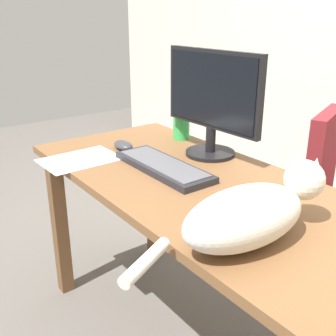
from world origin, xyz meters
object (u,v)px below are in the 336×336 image
at_px(cat, 251,212).
at_px(keyboard, 163,166).
at_px(computer_mouse, 123,145).
at_px(water_bottle, 182,112).
at_px(monitor, 212,100).

bearing_deg(cat, keyboard, 167.87).
distance_m(computer_mouse, water_bottle, 0.31).
bearing_deg(computer_mouse, cat, -8.12).
relative_size(cat, computer_mouse, 5.58).
xyz_separation_m(keyboard, cat, (0.53, -0.11, 0.07)).
bearing_deg(computer_mouse, monitor, 42.83).
distance_m(keyboard, cat, 0.55).
distance_m(cat, water_bottle, 0.90).
bearing_deg(monitor, water_bottle, 169.60).
xyz_separation_m(monitor, cat, (0.56, -0.37, -0.15)).
relative_size(keyboard, computer_mouse, 4.00).
xyz_separation_m(monitor, keyboard, (0.02, -0.25, -0.21)).
height_order(monitor, water_bottle, monitor).
relative_size(cat, water_bottle, 2.35).
distance_m(keyboard, water_bottle, 0.41).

